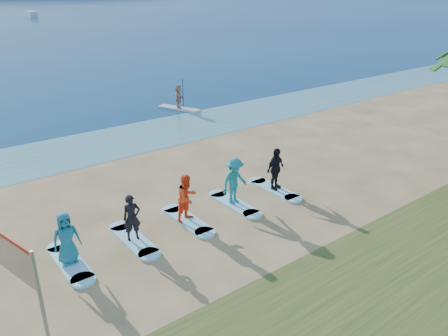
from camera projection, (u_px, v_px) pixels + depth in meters
ground at (244, 217)px, 15.69m from camera, size 600.00×600.00×0.00m
shallow_water at (118, 141)px, 23.38m from camera, size 600.00×600.00×0.00m
paddleboard at (179, 109)px, 29.37m from camera, size 1.82×3.03×0.12m
paddleboarder at (179, 96)px, 29.06m from camera, size 0.94×1.49×1.54m
boat_offshore_b at (32, 17)px, 117.21m from camera, size 2.12×6.20×1.41m
surfboard_0 at (70, 263)px, 13.04m from camera, size 0.70×2.20×0.09m
student_0 at (66, 238)px, 12.71m from camera, size 0.81×0.53×1.63m
surfboard_1 at (134, 240)px, 14.22m from camera, size 0.70×2.20×0.09m
student_1 at (132, 218)px, 13.90m from camera, size 0.63×0.48×1.56m
surfboard_2 at (188, 220)px, 15.39m from camera, size 0.70×2.20×0.09m
student_2 at (187, 198)px, 15.05m from camera, size 0.96×0.83×1.71m
surfboard_3 at (234, 204)px, 16.57m from camera, size 0.70×2.20×0.09m
student_3 at (235, 181)px, 16.20m from camera, size 1.24×0.81×1.81m
surfboard_4 at (274, 189)px, 17.74m from camera, size 0.70×2.20×0.09m
student_4 at (276, 169)px, 17.39m from camera, size 1.07×0.60×1.73m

